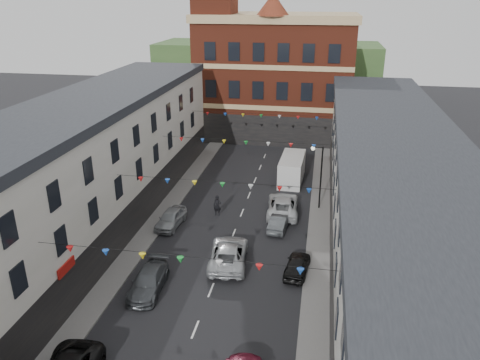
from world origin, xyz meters
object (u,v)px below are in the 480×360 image
Objects in this scene: street_lamp at (319,169)px; car_right_e at (279,222)px; white_van at (292,169)px; car_right_d at (297,265)px; moving_car at (229,253)px; car_left_e at (171,218)px; car_right_f at (283,205)px; pedestrian at (217,206)px; car_left_d at (148,281)px.

street_lamp reaches higher than car_right_e.
white_van reaches higher than car_right_e.
car_right_d is 5.04m from moving_car.
moving_car reaches higher than car_left_e.
white_van is at bearing -107.11° from moving_car.
car_right_f is (-1.90, 9.51, 0.15)m from car_right_d.
car_right_e is 6.78m from moving_car.
car_right_f is (0.00, 3.00, 0.16)m from car_right_e.
car_right_d is at bearing -39.79° from pedestrian.
car_right_e is 0.68× the size of moving_car.
car_left_e is (-1.43, 9.17, 0.02)m from car_left_d.
car_right_d is 0.64× the size of white_van.
car_right_e is (-1.90, 6.51, -0.01)m from car_right_d.
pedestrian reaches higher than car_right_f.
white_van is (7.87, 21.27, 0.62)m from car_left_d.
white_van is (3.32, 17.01, 0.53)m from moving_car.
car_right_e is at bearing 86.34° from car_right_f.
street_lamp is 1.06× the size of moving_car.
pedestrian reaches higher than car_right_d.
car_right_d is at bearing -82.28° from white_van.
car_left_d is 9.28m from car_left_e.
car_left_e is at bearing -125.36° from white_van.
moving_car is at bearing 68.18° from car_right_e.
pedestrian is at bearing 42.37° from car_left_e.
pedestrian reaches higher than moving_car.
car_right_f reaches higher than car_left_e.
car_left_d is (-10.62, -14.71, -3.21)m from street_lamp.
car_right_f is at bearing -154.21° from street_lamp.
street_lamp is at bearing 25.46° from pedestrian.
car_right_e is at bearing 50.08° from car_left_d.
car_left_d is 2.55× the size of pedestrian.
street_lamp is at bearing 29.21° from car_left_e.
car_right_d is 11.06m from pedestrian.
car_left_d is at bearing -108.14° from white_van.
white_van reaches higher than car_left_d.
car_left_d is at bearing 58.81° from car_right_e.
car_right_f is at bearing -115.13° from moving_car.
car_right_d is at bearing 168.35° from moving_car.
car_right_f is (-2.95, -1.43, -3.10)m from street_lamp.
car_right_d is (11.00, -5.40, -0.06)m from car_left_e.
car_left_e is 0.74× the size of moving_car.
car_right_f is 5.86m from pedestrian.
moving_car is at bearing 39.89° from car_left_d.
car_left_e is at bearing 95.67° from car_left_d.
pedestrian is (2.00, 11.83, 0.24)m from car_left_d.
car_right_f reaches higher than car_right_e.
pedestrian reaches higher than car_right_e.
car_left_e is 15.28m from white_van.
car_right_f is 3.07× the size of pedestrian.
moving_car reaches higher than car_right_d.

